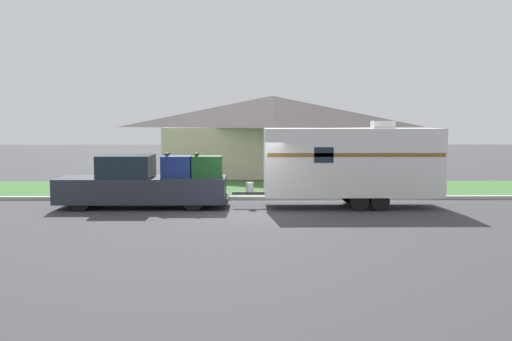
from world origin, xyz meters
TOP-DOWN VIEW (x-y plane):
  - ground_plane at (0.00, 0.00)m, footprint 120.00×120.00m
  - curb_strip at (0.00, 3.75)m, footprint 80.00×0.30m
  - lawn_strip at (0.00, 7.40)m, footprint 80.00×7.00m
  - house_across_street at (1.45, 15.48)m, footprint 13.57×8.11m
  - pickup_truck at (-3.94, 1.61)m, footprint 6.39×2.02m
  - travel_trailer at (3.88, 1.61)m, footprint 7.78×2.24m
  - mailbox at (4.07, 4.70)m, footprint 0.48×0.20m

SIDE VIEW (x-z plane):
  - ground_plane at x=0.00m, z-range 0.00..0.00m
  - lawn_strip at x=0.00m, z-range 0.00..0.03m
  - curb_strip at x=0.00m, z-range 0.00..0.14m
  - pickup_truck at x=-3.94m, z-range -0.13..1.95m
  - mailbox at x=4.07m, z-range 0.36..1.70m
  - travel_trailer at x=3.88m, z-range 0.09..3.36m
  - house_across_street at x=1.45m, z-range 0.09..4.92m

